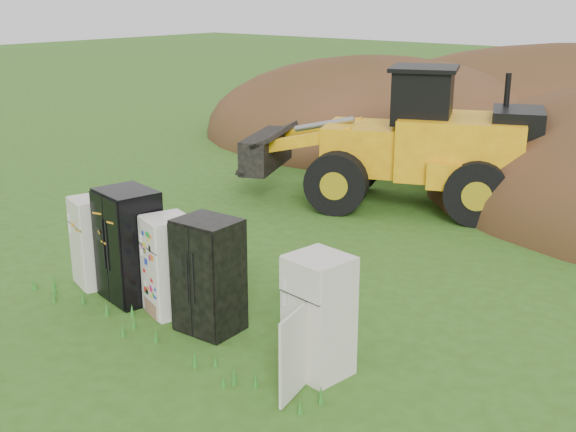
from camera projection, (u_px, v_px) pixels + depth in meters
name	position (u px, v px, depth m)	size (l,w,h in m)	color
ground	(196.00, 321.00, 11.32)	(120.00, 120.00, 0.00)	#305216
fridge_leftmost	(96.00, 241.00, 12.54)	(0.70, 0.67, 1.58)	beige
fridge_black_side	(129.00, 245.00, 11.91)	(0.98, 0.78, 1.88)	black
fridge_sticker	(169.00, 265.00, 11.42)	(0.71, 0.66, 1.60)	white
fridge_dark_mid	(209.00, 275.00, 10.80)	(0.90, 0.73, 1.76)	black
fridge_open_door	(319.00, 316.00, 9.56)	(0.76, 0.70, 1.68)	beige
wheel_loader	(385.00, 136.00, 17.10)	(6.87, 2.78, 3.32)	#F2B310
dirt_mound_left	(381.00, 140.00, 25.12)	(13.78, 10.33, 5.77)	#402C14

